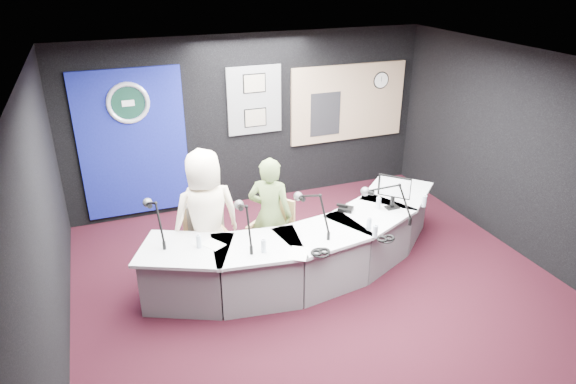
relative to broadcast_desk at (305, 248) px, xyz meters
name	(u,v)px	position (x,y,z in m)	size (l,w,h in m)	color
ground	(326,294)	(0.05, -0.55, -0.38)	(6.00, 6.00, 0.00)	black
ceiling	(334,70)	(0.05, -0.55, 2.42)	(6.00, 6.00, 0.02)	silver
wall_back	(252,121)	(0.05, 2.45, 1.02)	(6.00, 0.02, 2.80)	black
wall_front	(526,375)	(0.05, -3.55, 1.02)	(6.00, 0.02, 2.80)	black
wall_left	(44,240)	(-2.95, -0.55, 1.02)	(0.02, 6.00, 2.80)	black
wall_right	(534,159)	(3.05, -0.55, 1.02)	(0.02, 6.00, 2.80)	black
broadcast_desk	(305,248)	(0.00, 0.00, 0.00)	(4.50, 1.90, 0.75)	silver
backdrop_panel	(133,144)	(-1.85, 2.42, 0.88)	(1.60, 0.05, 2.30)	navy
agency_seal	(128,103)	(-1.85, 2.38, 1.52)	(0.63, 0.63, 0.07)	silver
seal_center	(128,103)	(-1.85, 2.38, 1.52)	(0.48, 0.48, 0.01)	black
pinboard	(254,100)	(0.10, 2.42, 1.38)	(0.90, 0.04, 1.10)	slate
framed_photo_upper	(255,83)	(0.10, 2.39, 1.65)	(0.34, 0.02, 0.27)	gray
framed_photo_lower	(255,118)	(0.10, 2.39, 1.09)	(0.34, 0.02, 0.27)	gray
booth_window_frame	(348,103)	(1.80, 2.42, 1.18)	(2.12, 0.06, 1.32)	tan
booth_glow	(349,103)	(1.80, 2.41, 1.18)	(2.00, 0.02, 1.20)	#FFE2A1
equipment_rack	(325,114)	(1.35, 2.39, 1.03)	(0.55, 0.02, 0.75)	black
wall_clock	(381,80)	(2.40, 2.39, 1.52)	(0.28, 0.28, 0.01)	white
armchair_left	(209,247)	(-1.21, 0.36, 0.08)	(0.51, 0.51, 0.90)	#A9804D
armchair_right	(270,234)	(-0.39, 0.28, 0.15)	(0.59, 0.59, 1.04)	#A9804D
draped_jacket	(205,226)	(-1.19, 0.60, 0.24)	(0.50, 0.10, 0.70)	slate
person_man	(206,217)	(-1.21, 0.36, 0.51)	(0.86, 0.56, 1.77)	#FFEBCB
person_woman	(270,215)	(-0.39, 0.28, 0.42)	(0.58, 0.38, 1.59)	#60773E
computer_monitor	(394,187)	(1.25, -0.03, 0.70)	(0.46, 0.03, 0.31)	black
desk_phone	(346,209)	(0.63, 0.13, 0.40)	(0.19, 0.15, 0.05)	black
headphones_near	(386,239)	(0.73, -0.75, 0.39)	(0.21, 0.21, 0.04)	black
headphones_far	(320,252)	(-0.13, -0.75, 0.39)	(0.24, 0.24, 0.04)	black
paper_stack	(213,244)	(-1.24, -0.11, 0.38)	(0.19, 0.27, 0.00)	white
notepad	(299,253)	(-0.37, -0.67, 0.38)	(0.21, 0.30, 0.00)	white
boom_mic_a	(155,216)	(-1.84, 0.29, 0.68)	(0.20, 0.73, 0.60)	black
boom_mic_b	(245,219)	(-0.86, -0.17, 0.68)	(0.16, 0.74, 0.60)	black
boom_mic_c	(313,208)	(0.01, -0.20, 0.68)	(0.27, 0.72, 0.60)	black
boom_mic_d	(388,199)	(1.00, -0.30, 0.68)	(0.53, 0.58, 0.60)	black
water_bottles	(326,225)	(0.14, -0.31, 0.46)	(3.15, 0.73, 0.18)	silver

